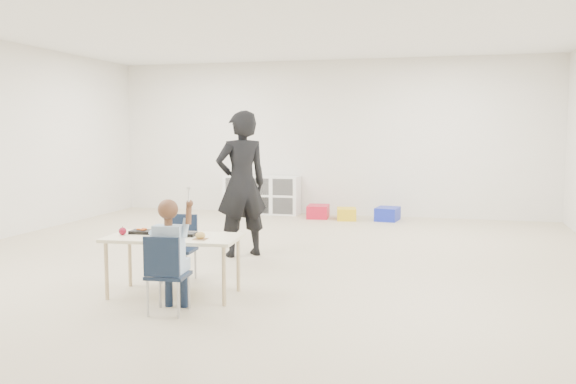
% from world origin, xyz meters
% --- Properties ---
extents(room, '(9.00, 9.02, 2.80)m').
position_xyz_m(room, '(0.00, 0.00, 1.40)').
color(room, '#C1B494').
rests_on(room, ground).
extents(table, '(1.27, 0.70, 0.56)m').
position_xyz_m(table, '(-0.34, -1.33, 0.28)').
color(table, '#FCF2CA').
rests_on(table, ground).
extents(chair_near, '(0.35, 0.33, 0.67)m').
position_xyz_m(chair_near, '(-0.15, -1.84, 0.34)').
color(chair_near, '#111D34').
rests_on(chair_near, ground).
extents(chair_far, '(0.35, 0.33, 0.67)m').
position_xyz_m(chair_far, '(-0.53, -0.81, 0.34)').
color(chair_far, '#111D34').
rests_on(chair_far, ground).
extents(child, '(0.48, 0.48, 1.06)m').
position_xyz_m(child, '(-0.15, -1.84, 0.53)').
color(child, '#9BB2D2').
rests_on(child, chair_near).
extents(lunch_tray_near, '(0.23, 0.18, 0.03)m').
position_xyz_m(lunch_tray_near, '(-0.26, -1.28, 0.58)').
color(lunch_tray_near, black).
rests_on(lunch_tray_near, table).
extents(lunch_tray_far, '(0.23, 0.18, 0.03)m').
position_xyz_m(lunch_tray_far, '(-0.69, -1.26, 0.58)').
color(lunch_tray_far, black).
rests_on(lunch_tray_far, table).
extents(milk_carton, '(0.08, 0.08, 0.10)m').
position_xyz_m(milk_carton, '(-0.28, -1.47, 0.61)').
color(milk_carton, white).
rests_on(milk_carton, table).
extents(bread_roll, '(0.09, 0.09, 0.07)m').
position_xyz_m(bread_roll, '(-0.04, -1.41, 0.59)').
color(bread_roll, '#D9AD59').
rests_on(bread_roll, table).
extents(apple_near, '(0.07, 0.07, 0.07)m').
position_xyz_m(apple_near, '(-0.46, -1.28, 0.60)').
color(apple_near, maroon).
rests_on(apple_near, table).
extents(apple_far, '(0.07, 0.07, 0.07)m').
position_xyz_m(apple_far, '(-0.83, -1.39, 0.60)').
color(apple_far, maroon).
rests_on(apple_far, table).
extents(cubby_shelf, '(1.40, 0.40, 0.70)m').
position_xyz_m(cubby_shelf, '(-1.20, 4.28, 0.35)').
color(cubby_shelf, white).
rests_on(cubby_shelf, ground).
extents(adult, '(0.77, 0.74, 1.77)m').
position_xyz_m(adult, '(-0.32, 0.55, 0.89)').
color(adult, black).
rests_on(adult, ground).
extents(bin_red, '(0.40, 0.49, 0.23)m').
position_xyz_m(bin_red, '(-0.07, 3.98, 0.11)').
color(bin_red, red).
rests_on(bin_red, ground).
extents(bin_yellow, '(0.39, 0.47, 0.20)m').
position_xyz_m(bin_yellow, '(0.45, 3.88, 0.10)').
color(bin_yellow, gold).
rests_on(bin_yellow, ground).
extents(bin_blue, '(0.42, 0.51, 0.23)m').
position_xyz_m(bin_blue, '(1.14, 3.98, 0.11)').
color(bin_blue, '#1624A8').
rests_on(bin_blue, ground).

